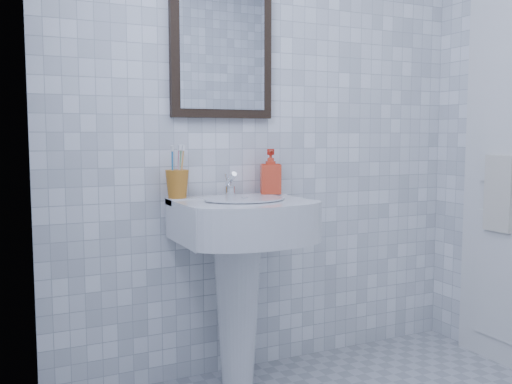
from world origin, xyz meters
TOP-DOWN VIEW (x-y plane):
  - wall_back at (0.00, 1.20)m, footprint 2.20×0.02m
  - wall_left at (-1.10, 0.00)m, footprint 0.02×2.40m
  - washbasin at (-0.25, 0.99)m, footprint 0.58×0.42m
  - faucet at (-0.25, 1.09)m, footprint 0.05×0.10m
  - toothbrush_cup at (-0.49, 1.12)m, footprint 0.13×0.13m
  - soap_dispenser at (-0.03, 1.11)m, footprint 0.12×0.13m
  - wall_mirror at (-0.25, 1.18)m, footprint 0.50×0.04m
  - towel_ring at (1.06, 0.70)m, footprint 0.01×0.18m
  - hand_towel at (1.04, 0.70)m, footprint 0.03×0.16m

SIDE VIEW (x-z plane):
  - washbasin at x=-0.25m, z-range 0.15..1.04m
  - hand_towel at x=1.04m, z-range 0.68..1.06m
  - faucet at x=-0.25m, z-range 0.87..0.98m
  - toothbrush_cup at x=-0.49m, z-range 0.88..1.00m
  - soap_dispenser at x=-0.03m, z-range 0.88..1.09m
  - towel_ring at x=1.06m, z-range 0.96..1.14m
  - wall_back at x=0.00m, z-range 0.00..2.50m
  - wall_left at x=-1.10m, z-range 0.00..2.50m
  - wall_mirror at x=-0.25m, z-range 1.24..1.86m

